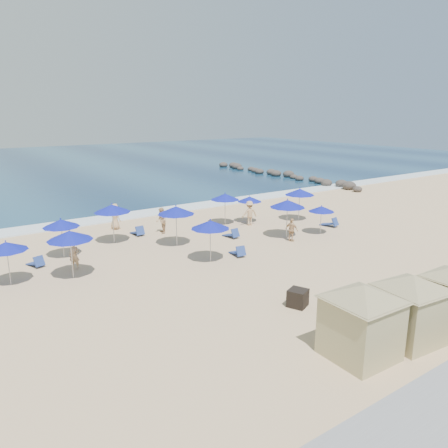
{
  "coord_description": "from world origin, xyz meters",
  "views": [
    {
      "loc": [
        -14.65,
        -17.63,
        8.36
      ],
      "look_at": [
        -0.28,
        3.0,
        1.85
      ],
      "focal_mm": 35.0,
      "sensor_mm": 36.0,
      "label": 1
    }
  ],
  "objects": [
    {
      "name": "beachgoer_2",
      "position": [
        4.86,
        2.57,
        0.78
      ],
      "size": [
        0.62,
        0.99,
        1.57
      ],
      "primitive_type": "imported",
      "rotation": [
        0.0,
        0.0,
        1.85
      ],
      "color": "tan",
      "rests_on": "ground"
    },
    {
      "name": "umbrella_6",
      "position": [
        -1.72,
        2.29,
        2.18
      ],
      "size": [
        2.21,
        2.21,
        2.52
      ],
      "color": "#A5A8AD",
      "rests_on": "ground"
    },
    {
      "name": "beach_chair_2",
      "position": [
        -2.88,
        9.73,
        0.25
      ],
      "size": [
        0.6,
        1.33,
        0.73
      ],
      "color": "navy",
      "rests_on": "ground"
    },
    {
      "name": "beach_chair_3",
      "position": [
        0.17,
        2.16,
        0.24
      ],
      "size": [
        0.75,
        1.33,
        0.7
      ],
      "color": "navy",
      "rests_on": "ground"
    },
    {
      "name": "umbrella_8",
      "position": [
        5.21,
        3.43,
        2.36
      ],
      "size": [
        2.39,
        2.39,
        2.72
      ],
      "color": "#A5A8AD",
      "rests_on": "ground"
    },
    {
      "name": "beach_chair_1",
      "position": [
        -10.13,
        7.08,
        0.23
      ],
      "size": [
        0.86,
        1.32,
        0.67
      ],
      "color": "navy",
      "rests_on": "ground"
    },
    {
      "name": "umbrella_2",
      "position": [
        -8.43,
        7.82,
        2.08
      ],
      "size": [
        2.11,
        2.11,
        2.4
      ],
      "color": "#A5A8AD",
      "rests_on": "ground"
    },
    {
      "name": "umbrella_9",
      "position": [
        5.7,
        8.16,
        1.84
      ],
      "size": [
        1.87,
        1.87,
        2.12
      ],
      "color": "#A5A8AD",
      "rests_on": "ground"
    },
    {
      "name": "beachgoer_0",
      "position": [
        -8.48,
        5.45,
        0.79
      ],
      "size": [
        0.68,
        0.65,
        1.57
      ],
      "primitive_type": "imported",
      "rotation": [
        0.0,
        0.0,
        5.61
      ],
      "color": "tan",
      "rests_on": "ground"
    },
    {
      "name": "umbrella_10",
      "position": [
        9.3,
        6.45,
        2.29
      ],
      "size": [
        2.32,
        2.32,
        2.64
      ],
      "color": "#A5A8AD",
      "rests_on": "ground"
    },
    {
      "name": "umbrella_4",
      "position": [
        -4.92,
        8.93,
        2.31
      ],
      "size": [
        2.34,
        2.34,
        2.67
      ],
      "color": "#A5A8AD",
      "rests_on": "ground"
    },
    {
      "name": "cabana_1",
      "position": [
        -0.53,
        -9.4,
        1.64
      ],
      "size": [
        4.55,
        4.55,
        2.87
      ],
      "color": "tan",
      "rests_on": "ground"
    },
    {
      "name": "umbrella_5",
      "position": [
        -1.83,
        6.07,
        2.33
      ],
      "size": [
        2.36,
        2.36,
        2.68
      ],
      "color": "#A5A8AD",
      "rests_on": "ground"
    },
    {
      "name": "trash_bin",
      "position": [
        -1.82,
        -4.9,
        0.39
      ],
      "size": [
        1.02,
        1.02,
        0.78
      ],
      "primitive_type": "cube",
      "rotation": [
        0.0,
        0.0,
        0.41
      ],
      "color": "black",
      "rests_on": "ground"
    },
    {
      "name": "surf_line",
      "position": [
        0.0,
        15.5,
        0.04
      ],
      "size": [
        160.0,
        2.5,
        0.08
      ],
      "primitive_type": "cube",
      "color": "white",
      "rests_on": "ground"
    },
    {
      "name": "umbrella_7",
      "position": [
        3.82,
        8.76,
        2.14
      ],
      "size": [
        2.16,
        2.16,
        2.46
      ],
      "color": "#A5A8AD",
      "rests_on": "ground"
    },
    {
      "name": "umbrella_11",
      "position": [
        7.81,
        2.76,
        1.79
      ],
      "size": [
        1.82,
        1.82,
        2.07
      ],
      "color": "#A5A8AD",
      "rests_on": "ground"
    },
    {
      "name": "beachgoer_3",
      "position": [
        5.2,
        7.51,
        0.93
      ],
      "size": [
        1.32,
        0.92,
        1.86
      ],
      "primitive_type": "imported",
      "rotation": [
        0.0,
        0.0,
        2.94
      ],
      "color": "tan",
      "rests_on": "ground"
    },
    {
      "name": "umbrella_3",
      "position": [
        -8.95,
        4.21,
        2.28
      ],
      "size": [
        2.31,
        2.31,
        2.63
      ],
      "color": "#A5A8AD",
      "rests_on": "ground"
    },
    {
      "name": "rock_jetty",
      "position": [
        24.01,
        24.9,
        0.36
      ],
      "size": [
        2.56,
        26.66,
        0.96
      ],
      "color": "#2D2826",
      "rests_on": "ground"
    },
    {
      "name": "ground",
      "position": [
        0.0,
        0.0,
        0.0
      ],
      "size": [
        160.0,
        160.0,
        0.0
      ],
      "primitive_type": "plane",
      "color": "#D3B085",
      "rests_on": "ground"
    },
    {
      "name": "cabana_0",
      "position": [
        -2.93,
        -9.09,
        1.69
      ],
      "size": [
        4.7,
        4.7,
        2.95
      ],
      "color": "tan",
      "rests_on": "ground"
    },
    {
      "name": "ocean",
      "position": [
        0.0,
        55.0,
        0.03
      ],
      "size": [
        160.0,
        80.0,
        0.06
      ],
      "primitive_type": "cube",
      "color": "#0D2A4B",
      "rests_on": "ground"
    },
    {
      "name": "beach_chair_4",
      "position": [
        2.14,
        5.51,
        0.24
      ],
      "size": [
        0.67,
        1.32,
        0.7
      ],
      "color": "navy",
      "rests_on": "ground"
    },
    {
      "name": "beachgoer_4",
      "position": [
        -3.53,
        12.21,
        0.95
      ],
      "size": [
        0.82,
        1.05,
        1.9
      ],
      "primitive_type": "imported",
      "rotation": [
        0.0,
        0.0,
        1.83
      ],
      "color": "tan",
      "rests_on": "ground"
    },
    {
      "name": "umbrella_0",
      "position": [
        -11.78,
        5.05,
        2.0
      ],
      "size": [
        2.02,
        2.02,
        2.3
      ],
      "color": "#A5A8AD",
      "rests_on": "ground"
    },
    {
      "name": "beach_chair_5",
      "position": [
        9.93,
        3.68,
        0.26
      ],
      "size": [
        0.84,
        1.44,
        0.74
      ],
      "color": "navy",
      "rests_on": "ground"
    },
    {
      "name": "beachgoer_1",
      "position": [
        -1.29,
        9.24,
        0.92
      ],
      "size": [
        0.95,
        1.07,
        1.84
      ],
      "primitive_type": "imported",
      "rotation": [
        0.0,
        0.0,
        4.38
      ],
      "color": "tan",
      "rests_on": "ground"
    }
  ]
}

